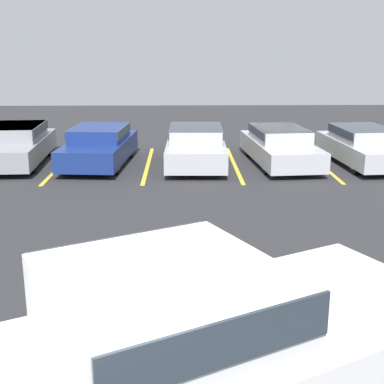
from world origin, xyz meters
name	(u,v)px	position (x,y,z in m)	size (l,w,h in m)	color
stall_stripe_b	(61,165)	(-2.82, 13.00, 0.00)	(0.12, 5.36, 0.01)	yellow
stall_stripe_c	(148,164)	(-0.04, 13.00, 0.00)	(0.12, 5.36, 0.01)	yellow
stall_stripe_d	(234,164)	(2.75, 13.00, 0.00)	(0.12, 5.36, 0.01)	yellow
stall_stripe_e	(320,163)	(5.53, 13.00, 0.00)	(0.12, 5.36, 0.01)	yellow
pickup_truck	(193,361)	(1.13, 0.48, 0.95)	(5.80, 4.38, 1.90)	white
parked_sedan_a	(16,143)	(-4.25, 13.21, 0.67)	(1.96, 4.58, 1.25)	gray
parked_sedan_b	(100,145)	(-1.56, 13.00, 0.65)	(2.10, 4.36, 1.22)	navy
parked_sedan_c	(196,145)	(1.50, 12.96, 0.64)	(1.92, 4.45, 1.20)	#B7BABF
parked_sedan_d	(280,145)	(4.20, 12.99, 0.63)	(2.09, 4.61, 1.17)	#B7BABF
parked_sedan_e	(363,145)	(6.86, 12.88, 0.63)	(2.03, 4.37, 1.18)	#B7BABF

